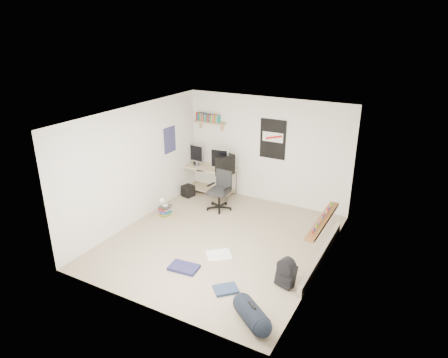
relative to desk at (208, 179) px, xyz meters
The scene contains 26 objects.
floor 2.50m from the desk, 54.08° to the right, with size 4.00×4.50×0.01m, color gray.
ceiling 3.27m from the desk, 54.08° to the right, with size 4.00×4.50×0.01m, color white.
back_wall 1.72m from the desk, ahead, with size 4.00×0.01×2.50m, color silver.
left_wall 2.26m from the desk, 105.54° to the right, with size 0.01×4.50×2.50m, color silver.
right_wall 4.09m from the desk, 30.07° to the right, with size 0.01×4.50×2.50m, color silver.
desk is the anchor object (origin of this frame).
monitor_left 0.59m from the desk, 153.28° to the right, with size 0.39×0.10×0.43m, color #ADADB2.
monitor_right 0.77m from the desk, 28.01° to the right, with size 0.43×0.11×0.47m, color #ACACB2.
pc_tower 0.87m from the desk, 22.38° to the right, with size 0.22×0.45×0.47m, color black.
keyboard 0.41m from the desk, 75.86° to the right, with size 0.38×0.13×0.02m, color black.
speaker_left 0.50m from the desk, 165.00° to the right, with size 0.09×0.09×0.18m, color black.
speaker_right 0.63m from the desk, 31.64° to the right, with size 0.09×0.09×0.17m, color black.
office_chair 1.04m from the desk, 45.22° to the right, with size 0.59×0.59×0.91m, color black.
wall_shelf 1.42m from the desk, 90.53° to the left, with size 0.80×0.22×0.24m, color tan.
poster_back_wall 2.00m from the desk, ahead, with size 0.62×0.03×0.92m, color black.
poster_left_wall 1.49m from the desk, 123.84° to the right, with size 0.02×0.42×0.60m, color navy.
window 3.95m from the desk, 26.57° to the right, with size 0.10×1.50×1.26m, color brown.
baseboard_heater 3.81m from the desk, 26.54° to the right, with size 0.08×2.50×0.18m, color #B7B2A8.
backpack 4.14m from the desk, 41.41° to the right, with size 0.29×0.23×0.39m, color black.
duffel_bag 4.84m from the desk, 51.88° to the right, with size 0.30×0.30×0.58m, color black.
tshirt 3.05m from the desk, 55.55° to the right, with size 0.45×0.38×0.04m, color white.
jeans_a 3.45m from the desk, 66.40° to the right, with size 0.51×0.32×0.06m, color #21214C.
jeans_b 4.07m from the desk, 55.27° to the right, with size 0.37×0.28×0.05m, color navy.
book_stack 1.64m from the desk, 94.96° to the right, with size 0.43×0.35×0.29m, color olive.
desk_lamp 1.65m from the desk, 94.21° to the right, with size 0.12×0.20×0.20m, color white.
subwoofer 0.60m from the desk, 122.69° to the right, with size 0.25×0.25×0.28m, color black.
Camera 1 is at (3.39, -6.02, 4.02)m, focal length 32.00 mm.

